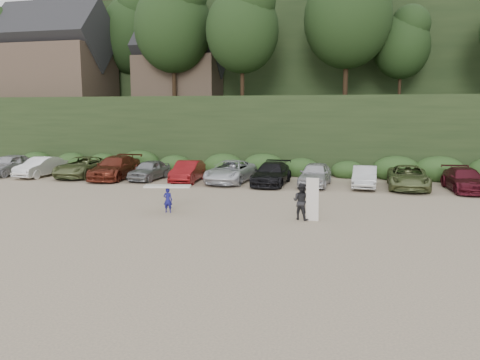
# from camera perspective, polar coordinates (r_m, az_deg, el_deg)

# --- Properties ---
(ground) EXTENTS (120.00, 120.00, 0.00)m
(ground) POSITION_cam_1_polar(r_m,az_deg,el_deg) (21.46, 0.77, -4.69)
(ground) COLOR tan
(ground) RESTS_ON ground
(hillside_backdrop) EXTENTS (90.00, 41.50, 28.00)m
(hillside_backdrop) POSITION_cam_1_polar(r_m,az_deg,el_deg) (56.87, 8.83, 14.82)
(hillside_backdrop) COLOR black
(hillside_backdrop) RESTS_ON ground
(parked_cars) EXTENTS (39.82, 5.86, 1.61)m
(parked_cars) POSITION_cam_1_polar(r_m,az_deg,el_deg) (31.58, -0.29, 0.95)
(parked_cars) COLOR #A8A7AC
(parked_cars) RESTS_ON ground
(child_surfer) EXTENTS (2.29, 1.07, 1.33)m
(child_surfer) POSITION_cam_1_polar(r_m,az_deg,el_deg) (22.77, -8.80, -1.71)
(child_surfer) COLOR navy
(child_surfer) RESTS_ON ground
(adult_surfer) EXTENTS (1.29, 0.88, 1.97)m
(adult_surfer) POSITION_cam_1_polar(r_m,az_deg,el_deg) (21.20, 7.59, -2.59)
(adult_surfer) COLOR black
(adult_surfer) RESTS_ON ground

